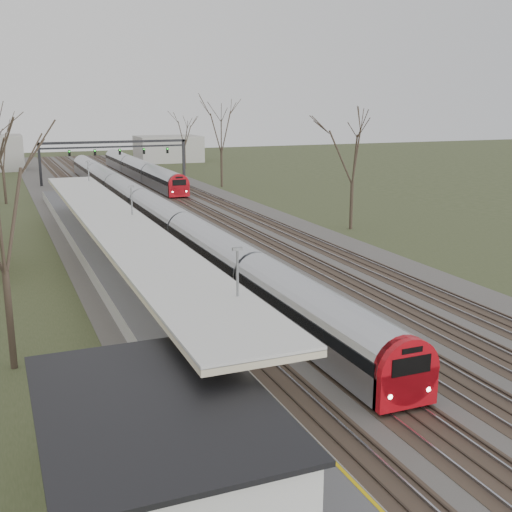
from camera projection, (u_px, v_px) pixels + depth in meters
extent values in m
cube|color=#474442|center=(167.00, 216.00, 65.66)|extent=(24.00, 160.00, 0.10)
cube|color=#4C3828|center=(108.00, 220.00, 63.43)|extent=(2.60, 160.00, 0.06)
cube|color=gray|center=(100.00, 220.00, 63.15)|extent=(0.07, 160.00, 0.12)
cube|color=gray|center=(115.00, 219.00, 63.68)|extent=(0.07, 160.00, 0.12)
cube|color=#4C3828|center=(143.00, 218.00, 64.72)|extent=(2.60, 160.00, 0.06)
cube|color=gray|center=(136.00, 217.00, 64.44)|extent=(0.07, 160.00, 0.12)
cube|color=gray|center=(150.00, 216.00, 64.97)|extent=(0.07, 160.00, 0.12)
cube|color=#4C3828|center=(176.00, 215.00, 66.02)|extent=(2.60, 160.00, 0.06)
cube|color=gray|center=(169.00, 215.00, 65.73)|extent=(0.07, 160.00, 0.12)
cube|color=gray|center=(183.00, 214.00, 66.26)|extent=(0.07, 160.00, 0.12)
cube|color=#4C3828|center=(209.00, 213.00, 67.31)|extent=(2.60, 160.00, 0.06)
cube|color=gray|center=(202.00, 213.00, 67.03)|extent=(0.07, 160.00, 0.12)
cube|color=gray|center=(215.00, 212.00, 67.56)|extent=(0.07, 160.00, 0.12)
cube|color=#4C3828|center=(240.00, 211.00, 68.60)|extent=(2.60, 160.00, 0.06)
cube|color=gray|center=(233.00, 211.00, 68.32)|extent=(0.07, 160.00, 0.12)
cube|color=gray|center=(246.00, 210.00, 68.85)|extent=(0.07, 160.00, 0.12)
cube|color=#9E9B93|center=(106.00, 257.00, 46.47)|extent=(3.50, 69.00, 1.00)
cylinder|color=slate|center=(243.00, 380.00, 21.27)|extent=(0.14, 0.14, 3.00)
cylinder|color=slate|center=(178.00, 310.00, 28.47)|extent=(0.14, 0.14, 3.00)
cylinder|color=slate|center=(139.00, 268.00, 35.66)|extent=(0.14, 0.14, 3.00)
cylinder|color=slate|center=(113.00, 240.00, 42.86)|extent=(0.14, 0.14, 3.00)
cylinder|color=slate|center=(95.00, 220.00, 50.05)|extent=(0.14, 0.14, 3.00)
cylinder|color=slate|center=(81.00, 205.00, 57.24)|extent=(0.14, 0.14, 3.00)
cube|color=silver|center=(115.00, 219.00, 41.59)|extent=(4.10, 50.00, 0.12)
cube|color=beige|center=(115.00, 222.00, 41.63)|extent=(4.10, 50.00, 0.25)
cube|color=silver|center=(156.00, 455.00, 18.41)|extent=(6.00, 9.00, 3.20)
cube|color=black|center=(40.00, 165.00, 88.25)|extent=(0.35, 0.35, 6.00)
cube|color=black|center=(184.00, 160.00, 95.82)|extent=(0.35, 0.35, 6.00)
cube|color=black|center=(114.00, 142.00, 91.36)|extent=(21.00, 0.35, 0.35)
cube|color=black|center=(114.00, 147.00, 91.52)|extent=(21.00, 0.25, 0.25)
cube|color=black|center=(69.00, 153.00, 89.20)|extent=(0.32, 0.22, 0.85)
sphere|color=#0CFF19|center=(69.00, 151.00, 89.01)|extent=(0.16, 0.16, 0.16)
cube|color=black|center=(95.00, 152.00, 90.49)|extent=(0.32, 0.22, 0.85)
sphere|color=#0CFF19|center=(95.00, 151.00, 90.31)|extent=(0.16, 0.16, 0.16)
cube|color=black|center=(120.00, 152.00, 91.78)|extent=(0.32, 0.22, 0.85)
sphere|color=#0CFF19|center=(120.00, 150.00, 91.60)|extent=(0.16, 0.16, 0.16)
cube|color=black|center=(144.00, 151.00, 93.07)|extent=(0.32, 0.22, 0.85)
sphere|color=#0CFF19|center=(144.00, 149.00, 92.89)|extent=(0.16, 0.16, 0.16)
cube|color=black|center=(167.00, 150.00, 94.36)|extent=(0.32, 0.22, 0.85)
sphere|color=#0CFF19|center=(168.00, 149.00, 94.18)|extent=(0.16, 0.16, 0.16)
cylinder|color=#2D231C|center=(10.00, 321.00, 27.76)|extent=(0.30, 0.30, 4.50)
cylinder|color=#2D231C|center=(351.00, 205.00, 58.61)|extent=(0.30, 0.30, 4.50)
cube|color=#A9ABB3|center=(142.00, 208.00, 64.38)|extent=(2.55, 90.00, 1.60)
cylinder|color=#A9ABB3|center=(142.00, 201.00, 64.22)|extent=(2.60, 89.70, 2.60)
cube|color=black|center=(142.00, 200.00, 64.20)|extent=(2.62, 89.40, 0.55)
cube|color=#AB0912|center=(406.00, 388.00, 24.01)|extent=(2.55, 0.50, 1.50)
cylinder|color=#AB0912|center=(406.00, 370.00, 23.89)|extent=(2.60, 0.60, 2.60)
cube|color=black|center=(411.00, 365.00, 23.57)|extent=(1.70, 0.12, 0.70)
sphere|color=white|center=(390.00, 397.00, 23.54)|extent=(0.22, 0.22, 0.22)
sphere|color=white|center=(428.00, 389.00, 24.16)|extent=(0.22, 0.22, 0.22)
cube|color=black|center=(143.00, 217.00, 64.59)|extent=(1.80, 89.00, 0.35)
cube|color=#A9ABB3|center=(139.00, 172.00, 97.43)|extent=(2.55, 45.00, 1.60)
cylinder|color=#A9ABB3|center=(139.00, 168.00, 97.28)|extent=(2.60, 44.70, 2.60)
cube|color=black|center=(139.00, 167.00, 97.25)|extent=(2.62, 44.40, 0.55)
cube|color=#AB0912|center=(179.00, 191.00, 77.30)|extent=(2.55, 0.50, 1.50)
cylinder|color=#AB0912|center=(179.00, 185.00, 77.18)|extent=(2.60, 0.60, 2.60)
cube|color=black|center=(179.00, 182.00, 76.86)|extent=(1.70, 0.12, 0.70)
sphere|color=white|center=(173.00, 192.00, 76.83)|extent=(0.22, 0.22, 0.22)
sphere|color=white|center=(186.00, 191.00, 77.45)|extent=(0.22, 0.22, 0.22)
cube|color=black|center=(139.00, 178.00, 97.65)|extent=(1.80, 44.00, 0.35)
imported|color=#30465E|center=(215.00, 362.00, 24.58)|extent=(0.52, 0.64, 1.52)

